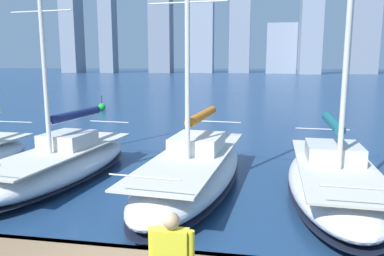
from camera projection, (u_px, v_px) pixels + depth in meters
city_skyline at (245, 19)px, 160.29m from camera, size 169.10×22.94×54.60m
sailboat_teal at (334, 179)px, 12.05m from camera, size 3.24×8.54×11.95m
sailboat_orange at (194, 170)px, 13.04m from camera, size 3.67×9.76×9.46m
sailboat_navy at (62, 163)px, 14.03m from camera, size 3.53×8.59×9.32m
channel_buoy at (102, 107)px, 34.70m from camera, size 0.70×0.70×1.40m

